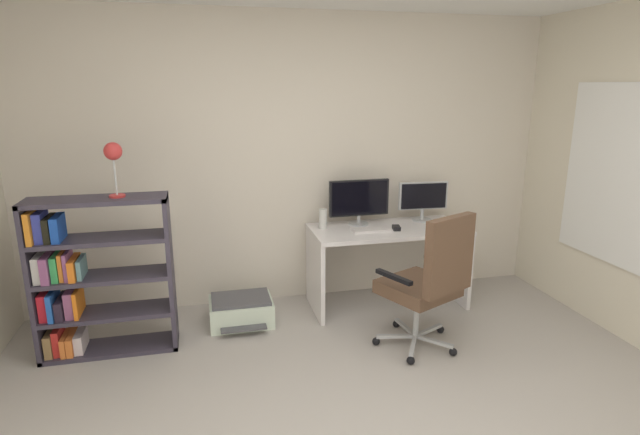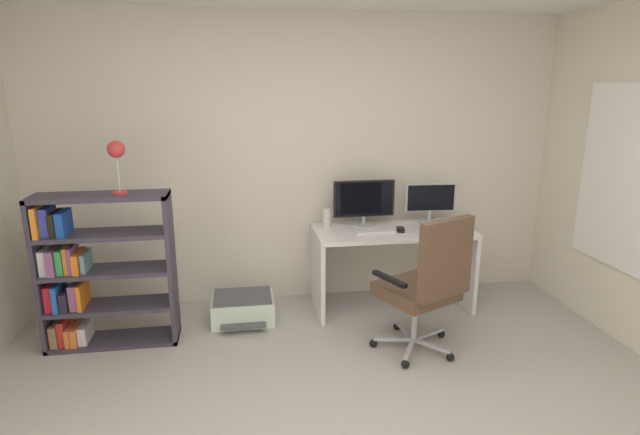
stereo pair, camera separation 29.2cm
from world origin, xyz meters
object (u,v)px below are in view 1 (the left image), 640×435
Objects in this scene: monitor_main at (359,199)px; monitor_secondary at (423,198)px; office_chair at (430,279)px; desktop_speaker at (323,219)px; printer at (241,311)px; keyboard at (371,230)px; computer_mouse at (396,228)px; bookshelf at (88,280)px; desk_lamp at (113,156)px; desk at (388,249)px.

monitor_main reaches higher than monitor_secondary.
office_chair is (0.22, -1.01, -0.38)m from monitor_main.
printer is (-0.74, -0.20, -0.69)m from desktop_speaker.
office_chair is 2.07× the size of printer.
keyboard is 1.28m from printer.
office_chair reaches higher than desktop_speaker.
office_chair reaches higher than printer.
printer is (-1.35, -0.00, -0.63)m from computer_mouse.
monitor_secondary reaches higher than printer.
computer_mouse is 0.59× the size of desktop_speaker.
computer_mouse is at bearing -42.19° from monitor_main.
monitor_main is 3.20× the size of desktop_speaker.
monitor_secondary is 1.14m from office_chair.
monitor_main is at bearing 102.48° from office_chair.
printer is at bearing -167.37° from monitor_main.
desktop_speaker is at bearing 173.13° from computer_mouse.
bookshelf reaches higher than desktop_speaker.
office_chair reaches higher than computer_mouse.
printer is at bearing 11.37° from bookshelf.
desktop_speaker is 1.14m from office_chair.
printer is at bearing -171.83° from monitor_secondary.
bookshelf is 0.92m from desk_lamp.
desk_lamp reaches higher than computer_mouse.
computer_mouse is 0.09× the size of office_chair.
monitor_main is 1.39m from printer.
monitor_secondary reaches higher than office_chair.
bookshelf reaches higher than office_chair.
keyboard is 2.11m from desk_lamp.
desk_lamp is at bearing -174.99° from keyboard.
desk_lamp is at bearing -165.27° from desktop_speaker.
computer_mouse is (0.22, -0.02, 0.01)m from keyboard.
desk is at bearing 89.89° from office_chair.
desktop_speaker is (-0.34, -0.05, -0.14)m from monitor_main.
bookshelf is 2.27× the size of printer.
keyboard reaches higher than desk.
office_chair is at bearing -14.22° from desk_lamp.
desk_lamp is 1.60m from printer.
desk is 2.43m from bookshelf.
keyboard is at bearing 7.00° from desk_lamp.
monitor_main is at bearing 13.55° from desk_lamp.
computer_mouse reaches higher than printer.
keyboard is (-0.57, -0.22, -0.20)m from monitor_secondary.
computer_mouse is 0.64m from desktop_speaker.
bookshelf is 1.21m from printer.
computer_mouse is 1.49m from printer.
monitor_main is 5.44× the size of computer_mouse.
office_chair is (-0.00, -0.85, 0.05)m from desk.
monitor_main is 0.47× the size of bookshelf.
desk is at bearing -35.04° from monitor_main.
computer_mouse is (0.26, -0.24, -0.21)m from monitor_main.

